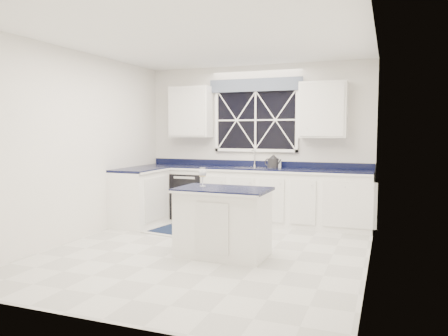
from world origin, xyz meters
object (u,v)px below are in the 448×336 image
at_px(faucet, 254,158).
at_px(island, 223,222).
at_px(dishwasher, 192,195).
at_px(wine_glass, 203,173).
at_px(soap_bottle, 278,162).
at_px(kettle, 273,162).

xyz_separation_m(faucet, island, (0.27, -2.25, -0.67)).
distance_m(dishwasher, island, 2.47).
bearing_deg(dishwasher, wine_glass, -61.73).
distance_m(wine_glass, soap_bottle, 2.14).
relative_size(dishwasher, faucet, 2.72).
bearing_deg(kettle, faucet, 179.09).
relative_size(island, kettle, 3.72).
bearing_deg(wine_glass, soap_bottle, 77.12).
bearing_deg(island, soap_bottle, 86.64).
distance_m(kettle, soap_bottle, 0.09).
relative_size(dishwasher, island, 0.71).
relative_size(island, wine_glass, 4.86).
xyz_separation_m(wine_glass, soap_bottle, (0.48, 2.09, 0.01)).
xyz_separation_m(island, kettle, (0.09, 2.14, 0.61)).
relative_size(kettle, wine_glass, 1.31).
bearing_deg(wine_glass, kettle, 79.24).
height_order(island, soap_bottle, soap_bottle).
xyz_separation_m(island, soap_bottle, (0.18, 2.15, 0.60)).
bearing_deg(faucet, dishwasher, -169.98).
xyz_separation_m(dishwasher, kettle, (1.46, 0.09, 0.63)).
height_order(dishwasher, faucet, faucet).
bearing_deg(island, kettle, 88.83).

